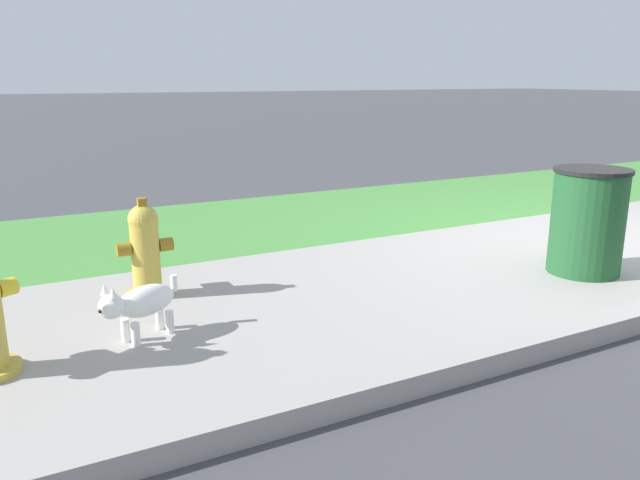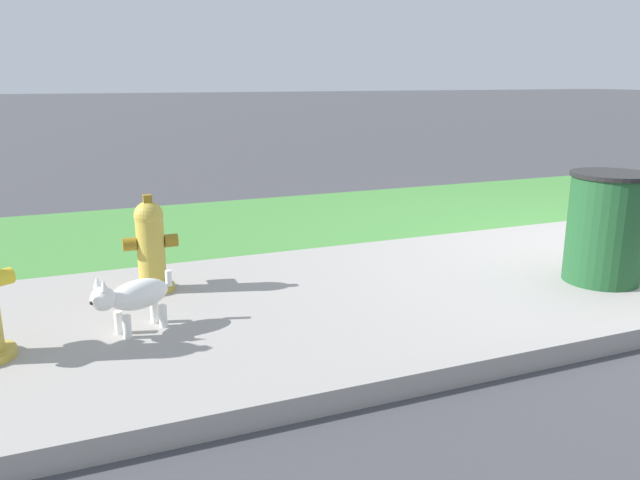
{
  "view_description": "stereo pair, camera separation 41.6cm",
  "coord_description": "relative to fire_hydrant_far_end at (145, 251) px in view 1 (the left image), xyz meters",
  "views": [
    {
      "loc": [
        -4.73,
        -3.48,
        1.45
      ],
      "look_at": [
        -2.84,
        0.08,
        0.4
      ],
      "focal_mm": 35.0,
      "sensor_mm": 36.0,
      "label": 1
    },
    {
      "loc": [
        -4.36,
        -3.65,
        1.45
      ],
      "look_at": [
        -2.84,
        0.08,
        0.4
      ],
      "focal_mm": 35.0,
      "sensor_mm": 36.0,
      "label": 2
    }
  ],
  "objects": [
    {
      "name": "grass_verge",
      "position": [
        3.88,
        1.82,
        -0.32
      ],
      "size": [
        18.0,
        2.43,
        0.01
      ],
      "primitive_type": "cube",
      "color": "#47893D",
      "rests_on": "ground"
    },
    {
      "name": "fire_hydrant_far_end",
      "position": [
        0.0,
        0.0,
        0.0
      ],
      "size": [
        0.37,
        0.34,
        0.69
      ],
      "rotation": [
        0.0,
        0.0,
        6.28
      ],
      "color": "gold",
      "rests_on": "ground"
    },
    {
      "name": "sidewalk_pavement",
      "position": [
        3.88,
        -0.62,
        -0.32
      ],
      "size": [
        18.0,
        2.44,
        0.01
      ],
      "primitive_type": "cube",
      "color": "#9E9993",
      "rests_on": "ground"
    },
    {
      "name": "small_white_dog",
      "position": [
        -0.2,
        -0.72,
        -0.1
      ],
      "size": [
        0.48,
        0.31,
        0.38
      ],
      "rotation": [
        0.0,
        0.0,
        3.55
      ],
      "color": "white",
      "rests_on": "ground"
    },
    {
      "name": "trash_bin",
      "position": [
        3.06,
        -1.02,
        0.08
      ],
      "size": [
        0.56,
        0.56,
        0.81
      ],
      "color": "#1E5128",
      "rests_on": "ground"
    },
    {
      "name": "ground_plane",
      "position": [
        3.88,
        -0.62,
        -0.33
      ],
      "size": [
        120.0,
        120.0,
        0.0
      ],
      "primitive_type": "plane",
      "color": "#424247"
    }
  ]
}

